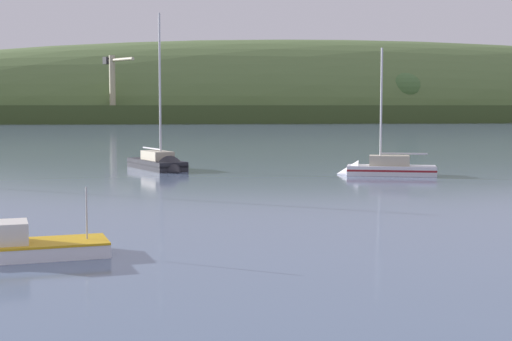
{
  "coord_description": "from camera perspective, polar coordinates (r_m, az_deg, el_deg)",
  "views": [
    {
      "loc": [
        4.58,
        -2.68,
        5.34
      ],
      "look_at": [
        5.3,
        42.51,
        1.45
      ],
      "focal_mm": 53.15,
      "sensor_mm": 36.0,
      "label": 1
    }
  ],
  "objects": [
    {
      "name": "sailboat_midwater_white",
      "position": [
        58.99,
        9.39,
        -0.12
      ],
      "size": [
        7.82,
        3.54,
        10.73
      ],
      "rotation": [
        0.0,
        0.0,
        2.96
      ],
      "color": "white",
      "rests_on": "ground"
    },
    {
      "name": "far_shoreline_hill",
      "position": [
        285.95,
        3.91,
        3.89
      ],
      "size": [
        565.98,
        164.76,
        59.52
      ],
      "rotation": [
        0.0,
        0.0,
        0.09
      ],
      "color": "#3C4E24",
      "rests_on": "ground"
    },
    {
      "name": "sailboat_near_mooring",
      "position": [
        63.23,
        -7.18,
        0.29
      ],
      "size": [
        6.18,
        8.64,
        13.97
      ],
      "rotation": [
        0.0,
        0.0,
        5.21
      ],
      "color": "#232328",
      "rests_on": "ground"
    },
    {
      "name": "dockside_crane",
      "position": [
        237.05,
        -10.71,
        5.98
      ],
      "size": [
        11.14,
        12.05,
        20.58
      ],
      "rotation": [
        0.0,
        0.0,
        5.45
      ],
      "color": "#4C4C51",
      "rests_on": "ground"
    },
    {
      "name": "fishing_boat_moored",
      "position": [
        27.91,
        -17.41,
        -5.76
      ],
      "size": [
        5.59,
        3.59,
        3.25
      ],
      "rotation": [
        0.0,
        0.0,
        3.46
      ],
      "color": "white",
      "rests_on": "ground"
    }
  ]
}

